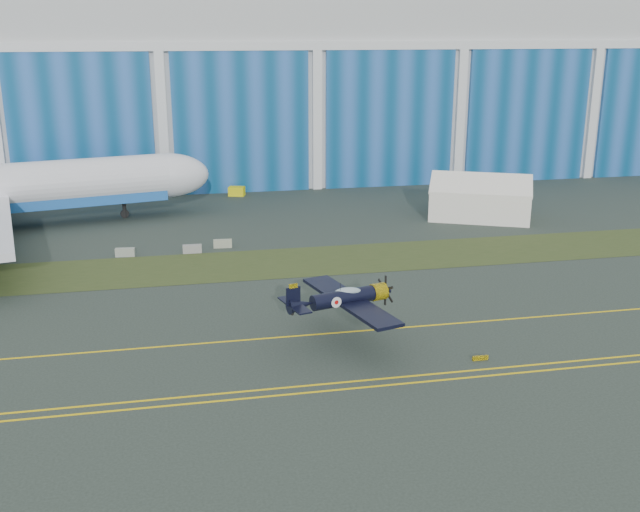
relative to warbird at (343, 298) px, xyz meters
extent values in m
plane|color=#2F3A34|center=(-12.98, 6.82, -3.60)|extent=(260.00, 260.00, 0.00)
cube|color=#475128|center=(-12.98, 20.82, -3.58)|extent=(260.00, 10.00, 0.02)
cube|color=silver|center=(-12.98, 78.82, 11.40)|extent=(220.00, 45.00, 30.00)
cube|color=navy|center=(-12.98, 56.02, 6.40)|extent=(220.00, 0.60, 20.00)
cube|color=silver|center=(-12.98, 55.97, 17.00)|extent=(220.00, 0.70, 1.20)
cube|color=yellow|center=(-12.98, 1.82, -3.59)|extent=(200.00, 0.20, 0.02)
cube|color=yellow|center=(-12.98, -7.68, -3.59)|extent=(80.00, 0.20, 0.02)
cube|color=yellow|center=(-12.98, -6.68, -3.59)|extent=(80.00, 0.20, 0.02)
cube|color=yellow|center=(9.02, -5.18, -3.42)|extent=(1.20, 0.15, 0.35)
cube|color=silver|center=(-28.39, 51.88, -2.28)|extent=(6.54, 4.63, 2.63)
cube|color=yellow|center=(-3.19, 53.63, -2.95)|extent=(2.56, 2.05, 1.30)
cube|color=gray|center=(-17.46, 26.29, -3.15)|extent=(2.05, 0.79, 0.90)
cube|color=gray|center=(-10.48, 26.18, -3.15)|extent=(2.02, 0.67, 0.90)
cube|color=#999F83|center=(-7.14, 27.60, -3.15)|extent=(2.04, 0.74, 0.90)
camera|label=1|loc=(-12.17, -51.55, 19.57)|focal=42.00mm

